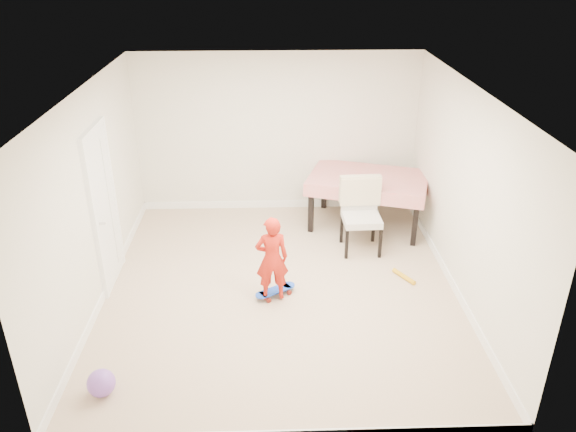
{
  "coord_description": "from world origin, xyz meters",
  "views": [
    {
      "loc": [
        -0.11,
        -6.17,
        4.07
      ],
      "look_at": [
        0.1,
        0.2,
        0.95
      ],
      "focal_mm": 35.0,
      "sensor_mm": 36.0,
      "label": 1
    }
  ],
  "objects_px": {
    "dining_chair": "(362,217)",
    "skateboard": "(275,292)",
    "dining_table": "(367,201)",
    "balloon": "(101,383)",
    "child": "(272,261)"
  },
  "relations": [
    {
      "from": "skateboard",
      "to": "child",
      "type": "distance_m",
      "value": 0.53
    },
    {
      "from": "balloon",
      "to": "dining_table",
      "type": "bearing_deg",
      "value": 48.46
    },
    {
      "from": "child",
      "to": "balloon",
      "type": "relative_size",
      "value": 3.99
    },
    {
      "from": "dining_table",
      "to": "child",
      "type": "height_order",
      "value": "child"
    },
    {
      "from": "dining_chair",
      "to": "child",
      "type": "distance_m",
      "value": 1.79
    },
    {
      "from": "child",
      "to": "balloon",
      "type": "xyz_separation_m",
      "value": [
        -1.71,
        -1.6,
        -0.42
      ]
    },
    {
      "from": "balloon",
      "to": "dining_chair",
      "type": "bearing_deg",
      "value": 43.34
    },
    {
      "from": "dining_table",
      "to": "skateboard",
      "type": "height_order",
      "value": "dining_table"
    },
    {
      "from": "dining_chair",
      "to": "balloon",
      "type": "relative_size",
      "value": 3.84
    },
    {
      "from": "dining_table",
      "to": "balloon",
      "type": "height_order",
      "value": "dining_table"
    },
    {
      "from": "dining_chair",
      "to": "skateboard",
      "type": "relative_size",
      "value": 1.89
    },
    {
      "from": "dining_table",
      "to": "child",
      "type": "xyz_separation_m",
      "value": [
        -1.5,
        -2.03,
        0.14
      ]
    },
    {
      "from": "dining_table",
      "to": "dining_chair",
      "type": "relative_size",
      "value": 1.65
    },
    {
      "from": "dining_table",
      "to": "balloon",
      "type": "relative_size",
      "value": 6.32
    },
    {
      "from": "skateboard",
      "to": "child",
      "type": "height_order",
      "value": "child"
    }
  ]
}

